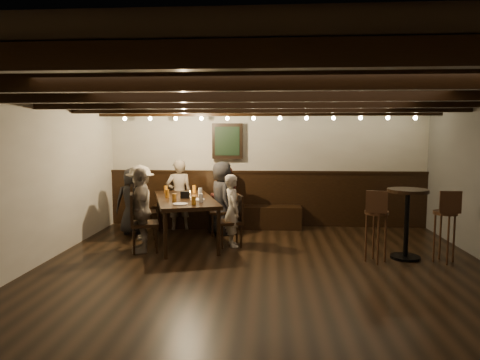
# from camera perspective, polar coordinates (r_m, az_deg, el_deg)

# --- Properties ---
(room) EXTENTS (7.00, 7.00, 7.00)m
(room) POSITION_cam_1_polar(r_m,az_deg,el_deg) (7.57, 1.33, -0.04)
(room) COLOR black
(room) RESTS_ON ground
(dining_table) EXTENTS (1.53, 2.28, 0.78)m
(dining_table) POSITION_cam_1_polar(r_m,az_deg,el_deg) (7.51, -7.36, -2.86)
(dining_table) COLOR black
(dining_table) RESTS_ON floor
(chair_left_near) EXTENTS (0.56, 0.56, 0.98)m
(chair_left_near) POSITION_cam_1_polar(r_m,az_deg,el_deg) (7.99, -12.84, -5.49)
(chair_left_near) COLOR black
(chair_left_near) RESTS_ON floor
(chair_left_far) EXTENTS (0.54, 0.54, 0.95)m
(chair_left_far) POSITION_cam_1_polar(r_m,az_deg,el_deg) (7.11, -12.72, -6.99)
(chair_left_far) COLOR black
(chair_left_far) RESTS_ON floor
(chair_right_near) EXTENTS (0.52, 0.52, 0.90)m
(chair_right_near) POSITION_cam_1_polar(r_m,az_deg,el_deg) (8.14, -2.61, -5.31)
(chair_right_near) COLOR black
(chair_right_near) RESTS_ON floor
(chair_right_far) EXTENTS (0.50, 0.50, 0.87)m
(chair_right_far) POSITION_cam_1_polar(r_m,az_deg,el_deg) (7.28, -1.24, -6.74)
(chair_right_far) COLOR black
(chair_right_far) RESTS_ON floor
(person_bench_left) EXTENTS (0.71, 0.57, 1.26)m
(person_bench_left) POSITION_cam_1_polar(r_m,az_deg,el_deg) (8.37, -14.17, -2.71)
(person_bench_left) COLOR #232325
(person_bench_left) RESTS_ON floor
(person_bench_centre) EXTENTS (0.59, 0.47, 1.39)m
(person_bench_centre) POSITION_cam_1_polar(r_m,az_deg,el_deg) (8.55, -8.13, -1.94)
(person_bench_centre) COLOR gray
(person_bench_centre) RESTS_ON floor
(person_bench_right) EXTENTS (0.72, 0.64, 1.25)m
(person_bench_right) POSITION_cam_1_polar(r_m,az_deg,el_deg) (8.55, -2.00, -2.36)
(person_bench_right) COLOR #5A261E
(person_bench_right) RESTS_ON floor
(person_left_near) EXTENTS (0.74, 0.97, 1.34)m
(person_left_near) POSITION_cam_1_polar(r_m,az_deg,el_deg) (7.92, -13.12, -2.87)
(person_left_near) COLOR gray
(person_left_near) RESTS_ON floor
(person_left_far) EXTENTS (0.56, 0.86, 1.36)m
(person_left_far) POSITION_cam_1_polar(r_m,az_deg,el_deg) (7.03, -13.04, -3.91)
(person_left_far) COLOR gray
(person_left_far) RESTS_ON floor
(person_right_near) EXTENTS (0.62, 0.78, 1.38)m
(person_right_near) POSITION_cam_1_polar(r_m,az_deg,el_deg) (8.07, -2.40, -2.41)
(person_right_near) COLOR black
(person_right_near) RESTS_ON floor
(person_right_far) EXTENTS (0.41, 0.51, 1.22)m
(person_right_far) POSITION_cam_1_polar(r_m,az_deg,el_deg) (7.21, -1.00, -4.06)
(person_right_far) COLOR #AFA694
(person_right_far) RESTS_ON floor
(pint_a) EXTENTS (0.07, 0.07, 0.14)m
(pint_a) POSITION_cam_1_polar(r_m,az_deg,el_deg) (8.16, -9.87, -1.24)
(pint_a) COLOR #BF7219
(pint_a) RESTS_ON dining_table
(pint_b) EXTENTS (0.07, 0.07, 0.14)m
(pint_b) POSITION_cam_1_polar(r_m,az_deg,el_deg) (8.16, -6.13, -1.18)
(pint_b) COLOR #BF7219
(pint_b) RESTS_ON dining_table
(pint_c) EXTENTS (0.07, 0.07, 0.14)m
(pint_c) POSITION_cam_1_polar(r_m,az_deg,el_deg) (7.57, -9.71, -1.80)
(pint_c) COLOR #BF7219
(pint_c) RESTS_ON dining_table
(pint_d) EXTENTS (0.07, 0.07, 0.14)m
(pint_d) POSITION_cam_1_polar(r_m,az_deg,el_deg) (7.73, -5.32, -1.58)
(pint_d) COLOR silver
(pint_d) RESTS_ON dining_table
(pint_e) EXTENTS (0.07, 0.07, 0.14)m
(pint_e) POSITION_cam_1_polar(r_m,az_deg,el_deg) (7.03, -8.75, -2.38)
(pint_e) COLOR #BF7219
(pint_e) RESTS_ON dining_table
(pint_f) EXTENTS (0.07, 0.07, 0.14)m
(pint_f) POSITION_cam_1_polar(r_m,az_deg,el_deg) (6.98, -5.24, -2.40)
(pint_f) COLOR silver
(pint_f) RESTS_ON dining_table
(pint_g) EXTENTS (0.07, 0.07, 0.14)m
(pint_g) POSITION_cam_1_polar(r_m,az_deg,el_deg) (6.71, -6.19, -2.74)
(pint_g) COLOR #BF7219
(pint_g) RESTS_ON dining_table
(plate_near) EXTENTS (0.24, 0.24, 0.01)m
(plate_near) POSITION_cam_1_polar(r_m,az_deg,el_deg) (6.80, -7.97, -3.18)
(plate_near) COLOR white
(plate_near) RESTS_ON dining_table
(plate_far) EXTENTS (0.24, 0.24, 0.01)m
(plate_far) POSITION_cam_1_polar(r_m,az_deg,el_deg) (7.23, -5.68, -2.61)
(plate_far) COLOR white
(plate_far) RESTS_ON dining_table
(condiment_caddy) EXTENTS (0.15, 0.10, 0.12)m
(condiment_caddy) POSITION_cam_1_polar(r_m,az_deg,el_deg) (7.45, -7.33, -1.97)
(condiment_caddy) COLOR black
(condiment_caddy) RESTS_ON dining_table
(candle) EXTENTS (0.05, 0.05, 0.05)m
(candle) POSITION_cam_1_polar(r_m,az_deg,el_deg) (7.81, -6.73, -1.85)
(candle) COLOR beige
(candle) RESTS_ON dining_table
(high_top_table) EXTENTS (0.60, 0.60, 1.07)m
(high_top_table) POSITION_cam_1_polar(r_m,az_deg,el_deg) (6.93, 21.38, -4.14)
(high_top_table) COLOR black
(high_top_table) RESTS_ON floor
(bar_stool_left) EXTENTS (0.36, 0.38, 1.08)m
(bar_stool_left) POSITION_cam_1_polar(r_m,az_deg,el_deg) (6.66, 17.66, -7.03)
(bar_stool_left) COLOR #331C10
(bar_stool_left) RESTS_ON floor
(bar_stool_right) EXTENTS (0.34, 0.35, 1.08)m
(bar_stool_right) POSITION_cam_1_polar(r_m,az_deg,el_deg) (7.01, 25.60, -6.69)
(bar_stool_right) COLOR #331C10
(bar_stool_right) RESTS_ON floor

